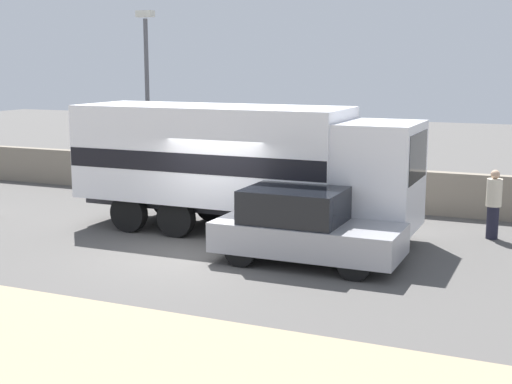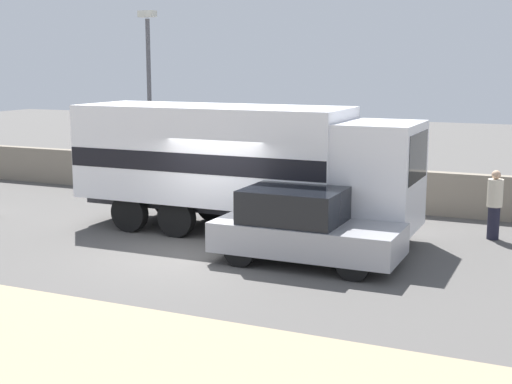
{
  "view_description": "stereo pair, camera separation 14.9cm",
  "coord_description": "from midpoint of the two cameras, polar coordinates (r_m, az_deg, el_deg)",
  "views": [
    {
      "loc": [
        7.53,
        -13.74,
        4.27
      ],
      "look_at": [
        0.97,
        1.36,
        1.3
      ],
      "focal_mm": 50.0,
      "sensor_mm": 36.0,
      "label": 1
    },
    {
      "loc": [
        7.67,
        -13.68,
        4.27
      ],
      "look_at": [
        0.97,
        1.36,
        1.3
      ],
      "focal_mm": 50.0,
      "sensor_mm": 36.0,
      "label": 2
    }
  ],
  "objects": [
    {
      "name": "box_truck",
      "position": [
        17.93,
        -1.19,
        2.55
      ],
      "size": [
        8.71,
        2.51,
        3.22
      ],
      "color": "silver",
      "rests_on": "ground_plane"
    },
    {
      "name": "ground_plane",
      "position": [
        16.25,
        -4.82,
        -5.04
      ],
      "size": [
        80.0,
        80.0,
        0.0
      ],
      "primitive_type": "plane",
      "color": "#514F4C"
    },
    {
      "name": "car_hatchback",
      "position": [
        15.35,
        4.04,
        -2.86
      ],
      "size": [
        4.03,
        1.74,
        1.63
      ],
      "color": "#9E9EA3",
      "rests_on": "ground_plane"
    },
    {
      "name": "stone_wall_backdrop",
      "position": [
        22.04,
        3.51,
        0.69
      ],
      "size": [
        60.0,
        0.35,
        1.24
      ],
      "color": "gray",
      "rests_on": "ground_plane"
    },
    {
      "name": "pedestrian",
      "position": [
        18.41,
        18.76,
        -0.89
      ],
      "size": [
        0.37,
        0.37,
        1.72
      ],
      "color": "#1E1E2D",
      "rests_on": "ground_plane"
    },
    {
      "name": "street_lamp",
      "position": [
        23.47,
        -8.36,
        8.23
      ],
      "size": [
        0.56,
        0.28,
        5.92
      ],
      "color": "#4C4C51",
      "rests_on": "ground_plane"
    }
  ]
}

